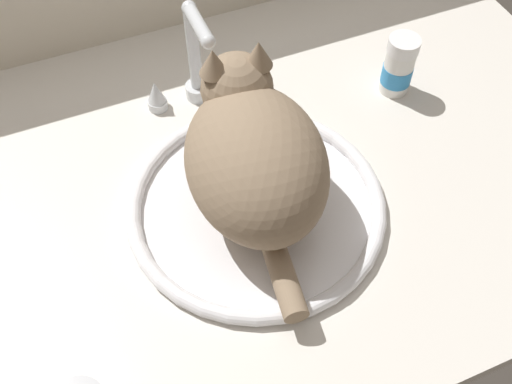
{
  "coord_description": "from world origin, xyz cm",
  "views": [
    {
      "loc": [
        -17.5,
        -49.75,
        72.03
      ],
      "look_at": [
        0.97,
        -5.59,
        7.0
      ],
      "focal_mm": 41.64,
      "sensor_mm": 36.0,
      "label": 1
    }
  ],
  "objects": [
    {
      "name": "cat",
      "position": [
        1.19,
        -4.0,
        13.57
      ],
      "size": [
        21.29,
        33.95,
        19.19
      ],
      "color": "#8C755B",
      "rests_on": "sink_basin"
    },
    {
      "name": "faucet",
      "position": [
        0.97,
        18.08,
        10.15
      ],
      "size": [
        16.93,
        10.87,
        18.22
      ],
      "color": "silver",
      "rests_on": "countertop"
    },
    {
      "name": "sink_basin",
      "position": [
        0.97,
        -5.59,
        3.91
      ],
      "size": [
        36.43,
        36.43,
        2.11
      ],
      "color": "white",
      "rests_on": "countertop"
    },
    {
      "name": "countertop",
      "position": [
        0.0,
        0.0,
        1.5
      ],
      "size": [
        123.14,
        75.19,
        3.0
      ],
      "primitive_type": "cube",
      "color": "silver",
      "rests_on": "ground"
    },
    {
      "name": "pill_bottle",
      "position": [
        31.26,
        7.96,
        7.78
      ],
      "size": [
        5.0,
        5.0,
        10.29
      ],
      "color": "white",
      "rests_on": "countertop"
    }
  ]
}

